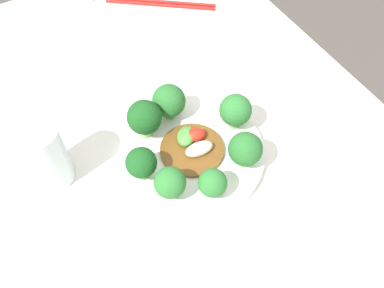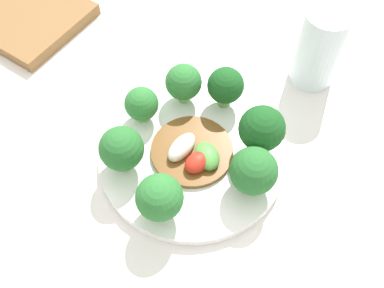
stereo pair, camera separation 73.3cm
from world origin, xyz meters
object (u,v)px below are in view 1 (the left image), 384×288
at_px(broccoli_west, 169,101).
at_px(broccoli_east, 213,183).
at_px(broccoli_south, 141,163).
at_px(stirfry_center, 193,145).
at_px(drinking_glass, 46,155).
at_px(broccoli_southeast, 170,183).
at_px(broccoli_north, 235,111).
at_px(broccoli_southwest, 144,118).
at_px(chopsticks, 161,3).
at_px(broccoli_northeast, 245,149).
at_px(plate, 192,154).

height_order(broccoli_west, broccoli_east, broccoli_west).
bearing_deg(broccoli_south, stirfry_center, 94.11).
bearing_deg(drinking_glass, broccoli_southeast, 46.94).
bearing_deg(broccoli_south, broccoli_north, 94.46).
distance_m(broccoli_west, drinking_glass, 0.22).
bearing_deg(broccoli_south, broccoli_southwest, 149.56).
bearing_deg(drinking_glass, broccoli_east, 50.61).
height_order(broccoli_south, broccoli_east, broccoli_south).
height_order(broccoli_southeast, chopsticks, broccoli_southeast).
xyz_separation_m(broccoli_west, broccoli_northeast, (0.15, 0.06, 0.00)).
relative_size(broccoli_west, chopsticks, 0.32).
bearing_deg(drinking_glass, chopsticks, 130.70).
bearing_deg(broccoli_west, plate, -3.55).
bearing_deg(broccoli_east, plate, 170.73).
bearing_deg(chopsticks, broccoli_northeast, -10.89).
bearing_deg(plate, broccoli_north, 97.20).
bearing_deg(chopsticks, broccoli_north, -8.42).
xyz_separation_m(broccoli_northeast, drinking_glass, (-0.14, -0.28, 0.01)).
relative_size(broccoli_south, broccoli_northeast, 0.94).
relative_size(broccoli_northeast, drinking_glass, 0.56).
bearing_deg(broccoli_north, broccoli_south, -85.54).
xyz_separation_m(broccoli_southeast, broccoli_east, (0.03, 0.06, -0.00)).
relative_size(broccoli_west, broccoli_southeast, 1.10).
relative_size(broccoli_southeast, stirfry_center, 0.57).
xyz_separation_m(plate, broccoli_southwest, (-0.07, -0.05, 0.05)).
xyz_separation_m(broccoli_southwest, broccoli_northeast, (0.13, 0.11, -0.00)).
xyz_separation_m(broccoli_north, drinking_glass, (-0.07, -0.31, 0.01)).
bearing_deg(chopsticks, broccoli_east, -18.73).
xyz_separation_m(broccoli_west, stirfry_center, (0.08, -0.00, -0.03)).
relative_size(broccoli_southwest, broccoli_north, 1.11).
relative_size(broccoli_northeast, broccoli_southeast, 1.11).
xyz_separation_m(broccoli_north, broccoli_southeast, (0.07, -0.16, -0.00)).
xyz_separation_m(broccoli_west, drinking_glass, (0.01, -0.22, 0.01)).
xyz_separation_m(plate, broccoli_south, (0.00, -0.09, 0.05)).
bearing_deg(drinking_glass, broccoli_south, 56.14).
height_order(broccoli_south, broccoli_northeast, broccoli_northeast).
relative_size(broccoli_north, stirfry_center, 0.62).
bearing_deg(broccoli_southwest, broccoli_east, 12.74).
distance_m(broccoli_north, drinking_glass, 0.32).
bearing_deg(broccoli_east, broccoli_south, -136.54).
xyz_separation_m(plate, broccoli_northeast, (0.06, 0.06, 0.05)).
height_order(broccoli_west, chopsticks, broccoli_west).
xyz_separation_m(broccoli_northeast, broccoli_east, (0.02, -0.07, -0.01)).
xyz_separation_m(broccoli_southeast, drinking_glass, (-0.14, -0.15, 0.01)).
bearing_deg(broccoli_north, broccoli_northeast, -22.67).
bearing_deg(broccoli_northeast, broccoli_southeast, -93.52).
height_order(stirfry_center, chopsticks, stirfry_center).
distance_m(broccoli_northeast, chopsticks, 0.47).
height_order(broccoli_south, drinking_glass, drinking_glass).
xyz_separation_m(broccoli_northeast, chopsticks, (-0.46, 0.09, -0.05)).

